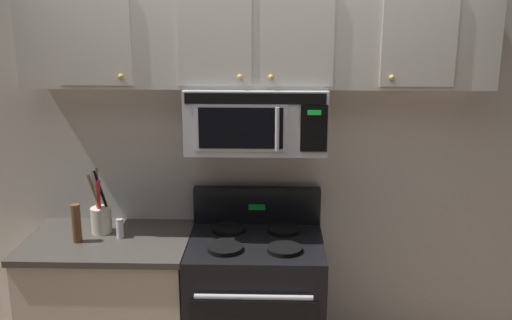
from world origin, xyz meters
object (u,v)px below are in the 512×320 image
Objects in this scene: stove_range at (256,310)px; pepper_mill at (76,223)px; utensil_crock_cream at (101,215)px; salt_shaker at (120,228)px; over_range_microwave at (256,118)px.

pepper_mill is (-0.99, -0.05, 0.54)m from stove_range.
stove_range and pepper_mill have the same top height.
utensil_crock_cream reaches higher than salt_shaker.
pepper_mill is at bearing -177.21° from stove_range.
utensil_crock_cream is (-0.90, 0.09, 0.54)m from stove_range.
salt_shaker is (-0.77, -0.10, -0.62)m from over_range_microwave.
pepper_mill is (-0.10, -0.14, 0.00)m from utensil_crock_cream.
stove_range is 1.05m from utensil_crock_cream.
stove_range is 1.13m from pepper_mill.
pepper_mill is at bearing -163.34° from salt_shaker.
utensil_crock_cream is 0.16m from salt_shaker.
over_range_microwave is 1.99× the size of utensil_crock_cream.
over_range_microwave reaches higher than salt_shaker.
utensil_crock_cream reaches higher than stove_range.
salt_shaker is (-0.77, 0.02, 0.49)m from stove_range.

